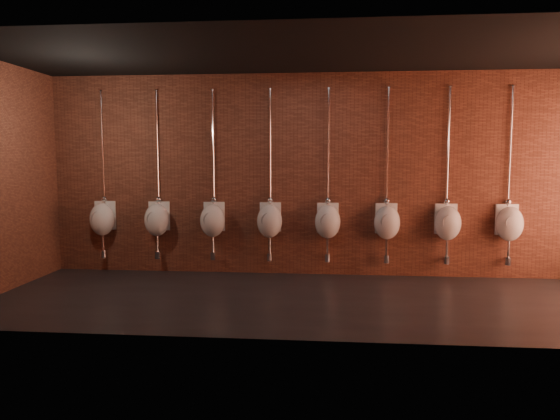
{
  "coord_description": "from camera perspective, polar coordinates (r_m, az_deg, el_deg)",
  "views": [
    {
      "loc": [
        0.2,
        -6.46,
        1.85
      ],
      "look_at": [
        -0.46,
        0.9,
        1.1
      ],
      "focal_mm": 32.0,
      "sensor_mm": 36.0,
      "label": 1
    }
  ],
  "objects": [
    {
      "name": "ground",
      "position": [
        6.72,
        3.28,
        -10.2
      ],
      "size": [
        8.5,
        8.5,
        0.0
      ],
      "primitive_type": "plane",
      "color": "black",
      "rests_on": "ground"
    },
    {
      "name": "urinal_1",
      "position": [
        8.32,
        -13.88,
        -0.99
      ],
      "size": [
        0.44,
        0.39,
        2.72
      ],
      "color": "white",
      "rests_on": "ground"
    },
    {
      "name": "urinal_7",
      "position": [
        8.36,
        24.74,
        -1.33
      ],
      "size": [
        0.44,
        0.39,
        2.72
      ],
      "color": "white",
      "rests_on": "ground"
    },
    {
      "name": "urinal_3",
      "position": [
        7.92,
        -1.2,
        -1.16
      ],
      "size": [
        0.44,
        0.39,
        2.72
      ],
      "color": "white",
      "rests_on": "ground"
    },
    {
      "name": "room_shell",
      "position": [
        6.46,
        3.38,
        7.22
      ],
      "size": [
        8.54,
        3.04,
        3.22
      ],
      "color": "black",
      "rests_on": "ground"
    },
    {
      "name": "urinal_5",
      "position": [
        7.93,
        12.13,
        -1.28
      ],
      "size": [
        0.44,
        0.39,
        2.72
      ],
      "color": "white",
      "rests_on": "ground"
    },
    {
      "name": "urinal_4",
      "position": [
        7.87,
        5.47,
        -1.23
      ],
      "size": [
        0.44,
        0.39,
        2.72
      ],
      "color": "white",
      "rests_on": "ground"
    },
    {
      "name": "urinal_2",
      "position": [
        8.07,
        -7.7,
        -1.08
      ],
      "size": [
        0.44,
        0.39,
        2.72
      ],
      "color": "white",
      "rests_on": "ground"
    },
    {
      "name": "urinal_0",
      "position": [
        8.67,
        -19.64,
        -0.9
      ],
      "size": [
        0.44,
        0.39,
        2.72
      ],
      "color": "white",
      "rests_on": "ground"
    },
    {
      "name": "urinal_6",
      "position": [
        8.1,
        18.6,
        -1.32
      ],
      "size": [
        0.44,
        0.39,
        2.72
      ],
      "color": "white",
      "rests_on": "ground"
    }
  ]
}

